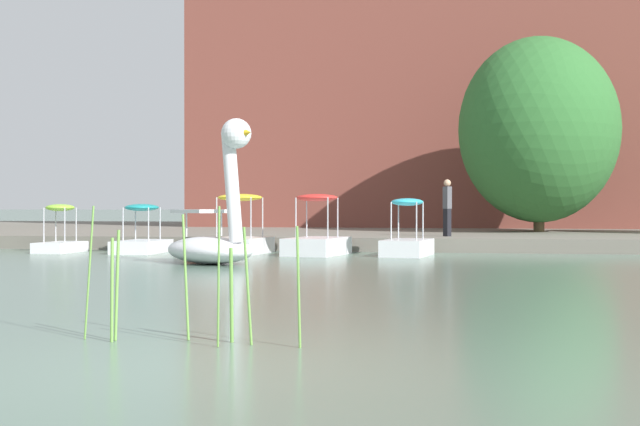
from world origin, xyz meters
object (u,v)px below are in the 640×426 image
at_px(swan_boat, 214,231).
at_px(pedal_boat_yellow, 240,236).
at_px(pedal_boat_teal, 142,239).
at_px(tree_willow_overhanging, 539,130).
at_px(pedal_boat_lime, 60,238).
at_px(pedal_boat_cyan, 407,240).
at_px(pedal_boat_red, 317,239).
at_px(person_on_path, 447,206).

height_order(swan_boat, pedal_boat_yellow, swan_boat).
distance_m(pedal_boat_teal, tree_willow_overhanging, 14.96).
xyz_separation_m(pedal_boat_teal, pedal_boat_lime, (-2.43, -0.10, 0.01)).
height_order(swan_boat, pedal_boat_cyan, swan_boat).
xyz_separation_m(pedal_boat_red, pedal_boat_yellow, (-2.25, 0.31, 0.05)).
bearing_deg(pedal_boat_cyan, person_on_path, 75.28).
distance_m(swan_boat, pedal_boat_yellow, 4.58).
height_order(swan_boat, pedal_boat_teal, swan_boat).
xyz_separation_m(pedal_boat_cyan, pedal_boat_red, (-2.45, 0.01, 0.02)).
relative_size(pedal_boat_cyan, pedal_boat_red, 0.90).
xyz_separation_m(swan_boat, tree_willow_overhanging, (8.11, 13.10, 3.29)).
bearing_deg(pedal_boat_yellow, swan_boat, -81.96).
relative_size(swan_boat, person_on_path, 1.88).
relative_size(pedal_boat_yellow, pedal_boat_teal, 1.06).
bearing_deg(pedal_boat_teal, swan_boat, -51.37).
relative_size(pedal_boat_yellow, person_on_path, 1.33).
height_order(tree_willow_overhanging, person_on_path, tree_willow_overhanging).
relative_size(pedal_boat_red, pedal_boat_teal, 1.11).
relative_size(pedal_boat_cyan, pedal_boat_lime, 1.24).
bearing_deg(pedal_boat_lime, pedal_boat_cyan, -0.10).
height_order(pedal_boat_red, pedal_boat_lime, pedal_boat_red).
xyz_separation_m(pedal_boat_cyan, pedal_boat_teal, (-7.51, 0.11, -0.01)).
bearing_deg(tree_willow_overhanging, pedal_boat_cyan, -114.48).
xyz_separation_m(pedal_boat_red, tree_willow_overhanging, (6.50, 8.88, 3.62)).
bearing_deg(pedal_boat_cyan, pedal_boat_yellow, 176.10).
height_order(swan_boat, pedal_boat_lime, swan_boat).
distance_m(pedal_boat_cyan, pedal_boat_teal, 7.51).
xyz_separation_m(pedal_boat_lime, tree_willow_overhanging, (13.99, 8.87, 3.64)).
bearing_deg(tree_willow_overhanging, pedal_boat_red, -126.18).
height_order(pedal_boat_lime, tree_willow_overhanging, tree_willow_overhanging).
xyz_separation_m(pedal_boat_red, pedal_boat_lime, (-7.49, 0.01, -0.02)).
relative_size(pedal_boat_cyan, pedal_boat_yellow, 0.95).
bearing_deg(pedal_boat_cyan, swan_boat, -133.98).
height_order(pedal_boat_cyan, pedal_boat_lime, pedal_boat_cyan).
bearing_deg(pedal_boat_cyan, pedal_boat_lime, 179.90).
height_order(pedal_boat_red, person_on_path, person_on_path).
xyz_separation_m(pedal_boat_cyan, person_on_path, (0.95, 3.60, 0.92)).
distance_m(swan_boat, pedal_boat_red, 4.52).
distance_m(swan_boat, person_on_path, 9.29).
xyz_separation_m(pedal_boat_cyan, tree_willow_overhanging, (4.05, 8.89, 3.64)).
height_order(pedal_boat_yellow, pedal_boat_lime, pedal_boat_yellow).
xyz_separation_m(pedal_boat_cyan, pedal_boat_yellow, (-4.70, 0.32, 0.07)).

